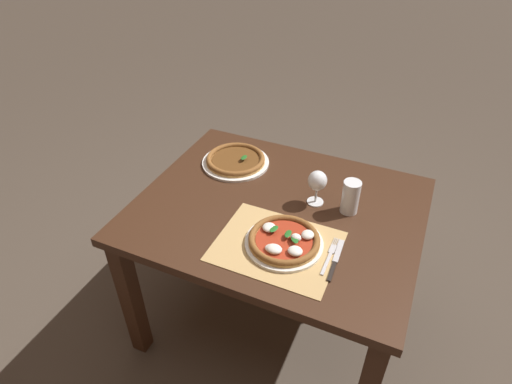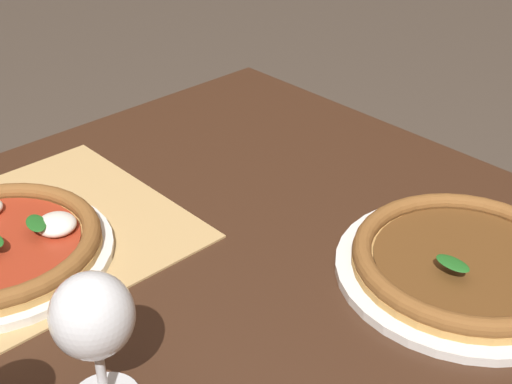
% 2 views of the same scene
% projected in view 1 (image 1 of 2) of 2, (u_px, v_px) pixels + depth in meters
% --- Properties ---
extents(ground_plane, '(24.00, 24.00, 0.00)m').
position_uv_depth(ground_plane, '(274.00, 316.00, 2.23)').
color(ground_plane, '#473D33').
extents(dining_table, '(1.17, 0.95, 0.74)m').
position_uv_depth(dining_table, '(277.00, 226.00, 1.85)').
color(dining_table, '#382114').
rests_on(dining_table, ground).
extents(paper_placemat, '(0.45, 0.36, 0.00)m').
position_uv_depth(paper_placemat, '(277.00, 246.00, 1.60)').
color(paper_placemat, tan).
rests_on(paper_placemat, dining_table).
extents(pizza_near, '(0.30, 0.30, 0.05)m').
position_uv_depth(pizza_near, '(284.00, 241.00, 1.59)').
color(pizza_near, silver).
rests_on(pizza_near, paper_placemat).
extents(pizza_far, '(0.32, 0.32, 0.04)m').
position_uv_depth(pizza_far, '(236.00, 160.00, 2.04)').
color(pizza_far, silver).
rests_on(pizza_far, dining_table).
extents(wine_glass, '(0.08, 0.08, 0.16)m').
position_uv_depth(wine_glass, '(317.00, 182.00, 1.75)').
color(wine_glass, silver).
rests_on(wine_glass, dining_table).
extents(pint_glass, '(0.07, 0.07, 0.15)m').
position_uv_depth(pint_glass, '(350.00, 198.00, 1.72)').
color(pint_glass, silver).
rests_on(pint_glass, dining_table).
extents(fork, '(0.02, 0.20, 0.00)m').
position_uv_depth(fork, '(330.00, 255.00, 1.55)').
color(fork, '#B7B7BC').
rests_on(fork, paper_placemat).
extents(knife, '(0.03, 0.22, 0.01)m').
position_uv_depth(knife, '(336.00, 260.00, 1.54)').
color(knife, black).
rests_on(knife, paper_placemat).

